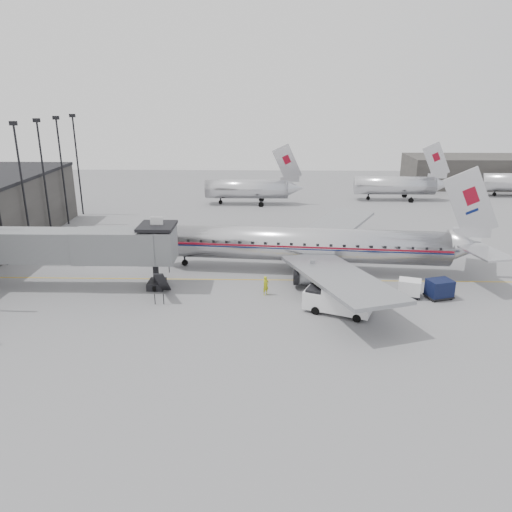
{
  "coord_description": "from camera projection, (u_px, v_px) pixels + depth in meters",
  "views": [
    {
      "loc": [
        1.65,
        -42.0,
        18.59
      ],
      "look_at": [
        0.52,
        4.16,
        3.2
      ],
      "focal_mm": 35.0,
      "sensor_mm": 36.0,
      "label": 1
    }
  ],
  "objects": [
    {
      "name": "apron_line",
      "position": [
        280.0,
        280.0,
        51.37
      ],
      "size": [
        60.0,
        0.15,
        0.01
      ],
      "primitive_type": "cube",
      "rotation": [
        0.0,
        0.0,
        1.57
      ],
      "color": "gold",
      "rests_on": "ground"
    },
    {
      "name": "baggage_cart_white",
      "position": [
        409.0,
        288.0,
        47.02
      ],
      "size": [
        2.51,
        2.18,
        1.67
      ],
      "rotation": [
        0.0,
        0.0,
        -0.3
      ],
      "color": "white",
      "rests_on": "ground"
    },
    {
      "name": "distant_aircraft_near",
      "position": [
        248.0,
        188.0,
        84.76
      ],
      "size": [
        16.39,
        3.2,
        10.26
      ],
      "color": "silver",
      "rests_on": "ground"
    },
    {
      "name": "airliner",
      "position": [
        315.0,
        245.0,
        53.15
      ],
      "size": [
        36.58,
        33.78,
        11.57
      ],
      "rotation": [
        0.0,
        0.0,
        -0.09
      ],
      "color": "silver",
      "rests_on": "ground"
    },
    {
      "name": "baggage_cart_navy",
      "position": [
        440.0,
        288.0,
        46.62
      ],
      "size": [
        2.73,
        2.36,
        1.81
      ],
      "rotation": [
        0.0,
        0.0,
        0.3
      ],
      "color": "black",
      "rests_on": "ground"
    },
    {
      "name": "ground",
      "position": [
        249.0,
        303.0,
        45.76
      ],
      "size": [
        160.0,
        160.0,
        0.0
      ],
      "primitive_type": "plane",
      "color": "slate",
      "rests_on": "ground"
    },
    {
      "name": "ramp_worker",
      "position": [
        266.0,
        286.0,
        47.41
      ],
      "size": [
        0.8,
        0.79,
        1.86
      ],
      "primitive_type": "imported",
      "rotation": [
        0.0,
        0.0,
        0.76
      ],
      "color": "#B0B815",
      "rests_on": "ground"
    },
    {
      "name": "jet_bridge",
      "position": [
        79.0,
        247.0,
        48.3
      ],
      "size": [
        21.0,
        6.2,
        7.1
      ],
      "color": "slate",
      "rests_on": "ground"
    },
    {
      "name": "distant_aircraft_mid",
      "position": [
        396.0,
        185.0,
        87.96
      ],
      "size": [
        16.39,
        3.2,
        10.26
      ],
      "color": "silver",
      "rests_on": "ground"
    },
    {
      "name": "hangar",
      "position": [
        483.0,
        171.0,
        100.67
      ],
      "size": [
        30.0,
        12.0,
        6.0
      ],
      "primitive_type": "cube",
      "color": "#363331",
      "rests_on": "ground"
    },
    {
      "name": "floodlight_masts",
      "position": [
        9.0,
        186.0,
        56.08
      ],
      "size": [
        0.9,
        42.25,
        15.25
      ],
      "color": "black",
      "rests_on": "ground"
    },
    {
      "name": "service_van",
      "position": [
        339.0,
        298.0,
        43.25
      ],
      "size": [
        6.22,
        4.3,
        2.73
      ],
      "rotation": [
        0.0,
        0.0,
        -0.4
      ],
      "color": "white",
      "rests_on": "ground"
    }
  ]
}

